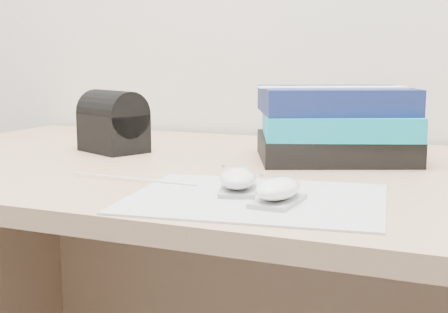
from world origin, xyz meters
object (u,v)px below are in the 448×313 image
at_px(desk, 289,285).
at_px(pouch, 113,122).
at_px(book_stack, 335,124).
at_px(mouse_front, 278,191).
at_px(mouse_rear, 238,180).

xyz_separation_m(desk, pouch, (-0.37, -0.01, 0.29)).
bearing_deg(book_stack, pouch, -170.15).
relative_size(mouse_front, pouch, 0.59).
height_order(book_stack, pouch, book_stack).
relative_size(mouse_front, book_stack, 0.28).
distance_m(mouse_rear, pouch, 0.46).
bearing_deg(mouse_front, pouch, 145.28).
xyz_separation_m(desk, book_stack, (0.07, 0.06, 0.30)).
bearing_deg(book_stack, mouse_rear, -99.69).
bearing_deg(pouch, mouse_front, -34.72).
bearing_deg(pouch, mouse_rear, -35.50).
xyz_separation_m(desk, mouse_rear, (0.01, -0.28, 0.25)).
xyz_separation_m(mouse_front, book_stack, (-0.01, 0.39, 0.05)).
height_order(mouse_front, book_stack, book_stack).
relative_size(mouse_rear, mouse_front, 1.10).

